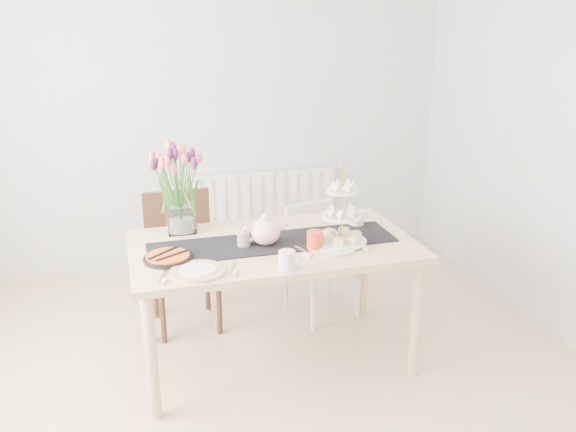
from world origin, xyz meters
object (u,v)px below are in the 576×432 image
object	(u,v)px
dining_table	(273,256)
mug_orange	(315,240)
chair_brown	(181,249)
tart_tin	(168,258)
plate_right	(332,248)
cake_stand	(342,223)
radiator	(264,207)
cream_jug	(356,218)
tulip_vase	(178,176)
plate_left	(198,271)
chair_white	(316,251)
mug_white	(287,261)
teapot	(265,232)
mug_grey	(244,239)

from	to	relation	value
dining_table	mug_orange	world-z (taller)	mug_orange
chair_brown	tart_tin	bearing A→B (deg)	-104.13
mug_orange	plate_right	bearing A→B (deg)	-70.09
cake_stand	radiator	bearing A→B (deg)	91.35
tart_tin	mug_orange	xyz separation A→B (m)	(0.79, -0.06, 0.04)
tart_tin	plate_right	world-z (taller)	tart_tin
cream_jug	plate_right	xyz separation A→B (m)	(-0.28, -0.33, -0.04)
tulip_vase	cake_stand	xyz separation A→B (m)	(0.85, -0.45, -0.22)
plate_right	dining_table	bearing A→B (deg)	148.98
tulip_vase	plate_left	bearing A→B (deg)	-89.09
cream_jug	mug_orange	size ratio (longest dim) A/B	0.88
plate_right	chair_white	bearing A→B (deg)	77.90
chair_brown	mug_white	world-z (taller)	chair_brown
chair_brown	cake_stand	xyz separation A→B (m)	(0.83, -0.76, 0.36)
radiator	chair_brown	size ratio (longest dim) A/B	1.36
tulip_vase	plate_left	world-z (taller)	tulip_vase
radiator	mug_orange	xyz separation A→B (m)	(-0.13, -1.73, 0.35)
teapot	plate_right	xyz separation A→B (m)	(0.34, -0.15, -0.08)
plate_left	chair_white	bearing A→B (deg)	43.02
teapot	plate_right	world-z (taller)	teapot
dining_table	teapot	distance (m)	0.17
mug_white	cake_stand	bearing A→B (deg)	44.94
tulip_vase	teapot	world-z (taller)	tulip_vase
mug_white	plate_right	bearing A→B (deg)	43.15
cake_stand	plate_right	size ratio (longest dim) A/B	1.63
radiator	mug_orange	distance (m)	1.77
cake_stand	plate_right	distance (m)	0.15
tulip_vase	mug_white	size ratio (longest dim) A/B	6.09
teapot	cream_jug	size ratio (longest dim) A/B	2.90
mug_grey	radiator	bearing A→B (deg)	70.33
chair_brown	mug_orange	world-z (taller)	chair_brown
mug_grey	mug_orange	size ratio (longest dim) A/B	0.85
mug_white	radiator	bearing A→B (deg)	89.83
teapot	mug_white	world-z (taller)	teapot
cream_jug	mug_orange	xyz separation A→B (m)	(-0.37, -0.31, 0.01)
tulip_vase	mug_white	world-z (taller)	tulip_vase
tart_tin	mug_white	bearing A→B (deg)	-27.03
teapot	tart_tin	size ratio (longest dim) A/B	1.05
mug_orange	mug_grey	bearing A→B (deg)	99.03
cake_stand	mug_grey	size ratio (longest dim) A/B	4.72
chair_white	mug_grey	size ratio (longest dim) A/B	8.43
mug_grey	teapot	bearing A→B (deg)	-10.42
chair_white	mug_orange	bearing A→B (deg)	-123.64
chair_white	teapot	bearing A→B (deg)	-144.52
cream_jug	mug_white	world-z (taller)	mug_white
tulip_vase	plate_right	size ratio (longest dim) A/B	2.38
chair_brown	cream_jug	world-z (taller)	chair_brown
radiator	tulip_vase	world-z (taller)	tulip_vase
chair_brown	tulip_vase	xyz separation A→B (m)	(-0.02, -0.31, 0.57)
tulip_vase	cream_jug	bearing A→B (deg)	-10.00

